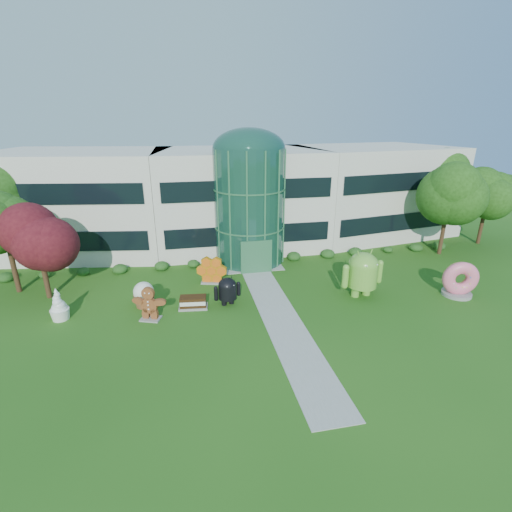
{
  "coord_description": "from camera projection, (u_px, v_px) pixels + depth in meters",
  "views": [
    {
      "loc": [
        -5.78,
        -18.97,
        12.02
      ],
      "look_at": [
        -0.64,
        6.0,
        2.6
      ],
      "focal_mm": 26.0,
      "sensor_mm": 36.0,
      "label": 1
    }
  ],
  "objects": [
    {
      "name": "ground",
      "position": [
        286.0,
        328.0,
        22.69
      ],
      "size": [
        140.0,
        140.0,
        0.0
      ],
      "primitive_type": "plane",
      "color": "#215114",
      "rests_on": "ground"
    },
    {
      "name": "building",
      "position": [
        238.0,
        197.0,
        37.62
      ],
      "size": [
        46.0,
        15.0,
        9.3
      ],
      "primitive_type": null,
      "color": "beige",
      "rests_on": "ground"
    },
    {
      "name": "atrium",
      "position": [
        249.0,
        207.0,
        32.02
      ],
      "size": [
        6.0,
        6.0,
        9.8
      ],
      "primitive_type": "cylinder",
      "color": "#194738",
      "rests_on": "ground"
    },
    {
      "name": "walkway",
      "position": [
        278.0,
        312.0,
        24.52
      ],
      "size": [
        2.4,
        20.0,
        0.04
      ],
      "primitive_type": "cube",
      "color": "#9E9E93",
      "rests_on": "ground"
    },
    {
      "name": "tree_red",
      "position": [
        41.0,
        258.0,
        25.61
      ],
      "size": [
        4.0,
        4.0,
        6.0
      ],
      "primitive_type": null,
      "color": "#3F0C14",
      "rests_on": "ground"
    },
    {
      "name": "trees_backdrop",
      "position": [
        247.0,
        212.0,
        33.18
      ],
      "size": [
        52.0,
        8.0,
        8.4
      ],
      "primitive_type": null,
      "color": "#1D4210",
      "rests_on": "ground"
    },
    {
      "name": "android_green",
      "position": [
        363.0,
        271.0,
        26.29
      ],
      "size": [
        3.63,
        2.64,
        3.84
      ],
      "primitive_type": null,
      "rotation": [
        0.0,
        0.0,
        0.12
      ],
      "color": "#6CB138",
      "rests_on": "ground"
    },
    {
      "name": "android_black",
      "position": [
        227.0,
        289.0,
        25.27
      ],
      "size": [
        2.29,
        1.83,
        2.29
      ],
      "primitive_type": null,
      "rotation": [
        0.0,
        0.0,
        0.26
      ],
      "color": "black",
      "rests_on": "ground"
    },
    {
      "name": "donut",
      "position": [
        459.0,
        278.0,
        26.52
      ],
      "size": [
        2.78,
        1.86,
        2.65
      ],
      "primitive_type": null,
      "rotation": [
        0.0,
        0.0,
        -0.27
      ],
      "color": "#DA536B",
      "rests_on": "ground"
    },
    {
      "name": "gingerbread",
      "position": [
        149.0,
        303.0,
        23.31
      ],
      "size": [
        2.64,
        1.74,
        2.28
      ],
      "primitive_type": null,
      "rotation": [
        0.0,
        0.0,
        -0.35
      ],
      "color": "brown",
      "rests_on": "ground"
    },
    {
      "name": "ice_cream_sandwich",
      "position": [
        193.0,
        302.0,
        24.98
      ],
      "size": [
        2.01,
        1.16,
        0.85
      ],
      "primitive_type": null,
      "rotation": [
        0.0,
        0.0,
        -0.11
      ],
      "color": "black",
      "rests_on": "ground"
    },
    {
      "name": "honeycomb",
      "position": [
        212.0,
        271.0,
        28.65
      ],
      "size": [
        2.61,
        1.51,
        1.94
      ],
      "primitive_type": null,
      "rotation": [
        0.0,
        0.0,
        -0.27
      ],
      "color": "orange",
      "rests_on": "ground"
    },
    {
      "name": "froyo",
      "position": [
        58.0,
        304.0,
        23.37
      ],
      "size": [
        1.57,
        1.57,
        2.13
      ],
      "primitive_type": null,
      "rotation": [
        0.0,
        0.0,
        0.31
      ],
      "color": "white",
      "rests_on": "ground"
    },
    {
      "name": "cupcake",
      "position": [
        144.0,
        294.0,
        25.09
      ],
      "size": [
        1.93,
        1.93,
        1.78
      ],
      "primitive_type": null,
      "rotation": [
        0.0,
        0.0,
        -0.39
      ],
      "color": "white",
      "rests_on": "ground"
    }
  ]
}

